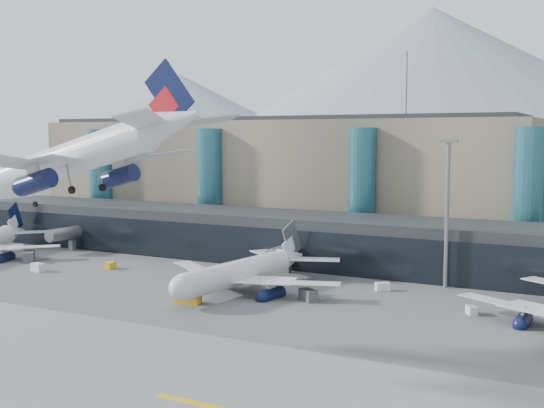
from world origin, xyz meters
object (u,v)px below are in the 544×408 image
at_px(veh_d, 383,287).
at_px(veh_h, 188,297).
at_px(veh_b, 110,265).
at_px(veh_g, 472,310).
at_px(veh_f, 29,257).
at_px(hero_jet, 94,144).
at_px(veh_c, 308,295).
at_px(lightmast_mid, 447,205).
at_px(veh_a, 38,267).
at_px(jet_parked_mid, 250,263).

distance_m(veh_d, veh_h, 33.21).
xyz_separation_m(veh_b, veh_g, (70.43, -2.25, -0.06)).
relative_size(veh_f, veh_h, 1.02).
bearing_deg(hero_jet, veh_b, 133.21).
height_order(veh_d, veh_h, veh_h).
bearing_deg(hero_jet, veh_c, 75.52).
xyz_separation_m(lightmast_mid, veh_c, (-17.13, -19.61, -13.50)).
distance_m(veh_a, veh_d, 66.35).
bearing_deg(veh_c, veh_a, -142.59).
relative_size(lightmast_mid, veh_f, 6.65).
distance_m(veh_b, veh_h, 33.80).
relative_size(veh_a, veh_f, 0.73).
relative_size(lightmast_mid, veh_d, 10.64).
bearing_deg(veh_g, veh_a, -116.71).
bearing_deg(lightmast_mid, jet_parked_mid, -150.92).
xyz_separation_m(veh_f, veh_h, (49.75, -14.21, -0.03)).
bearing_deg(veh_b, lightmast_mid, -82.59).
height_order(jet_parked_mid, veh_b, jet_parked_mid).
bearing_deg(lightmast_mid, hero_jet, -117.63).
bearing_deg(veh_c, veh_f, -148.61).
height_order(veh_c, veh_d, veh_c).
relative_size(lightmast_mid, veh_g, 12.18).
xyz_separation_m(lightmast_mid, hero_jet, (-28.81, -55.04, 10.73)).
height_order(jet_parked_mid, veh_h, jet_parked_mid).
bearing_deg(lightmast_mid, veh_f, -169.20).
bearing_deg(veh_b, hero_jet, -145.55).
distance_m(hero_jet, veh_d, 57.26).
bearing_deg(veh_f, veh_d, -123.49).
distance_m(lightmast_mid, veh_c, 29.33).
bearing_deg(veh_a, veh_g, 14.67).
distance_m(veh_a, veh_b, 13.66).
xyz_separation_m(jet_parked_mid, veh_b, (-33.23, 2.59, -3.85)).
relative_size(veh_a, veh_g, 1.33).
height_order(hero_jet, veh_c, hero_jet).
height_order(veh_b, veh_c, veh_c).
relative_size(veh_a, veh_h, 0.74).
bearing_deg(veh_g, veh_c, -112.95).
bearing_deg(veh_d, veh_b, 149.60).
relative_size(veh_c, veh_h, 0.87).
xyz_separation_m(hero_jet, jet_parked_mid, (-0.70, 38.63, -20.63)).
bearing_deg(veh_g, jet_parked_mid, -120.54).
distance_m(lightmast_mid, jet_parked_mid, 35.18).
relative_size(jet_parked_mid, veh_f, 9.55).
relative_size(lightmast_mid, veh_h, 6.77).
bearing_deg(hero_jet, veh_a, 147.48).
xyz_separation_m(veh_c, veh_g, (24.82, 3.54, -0.30)).
height_order(jet_parked_mid, veh_d, jet_parked_mid).
xyz_separation_m(veh_a, veh_c, (56.35, 2.65, 0.13)).
relative_size(jet_parked_mid, veh_c, 11.18).
height_order(hero_jet, jet_parked_mid, hero_jet).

